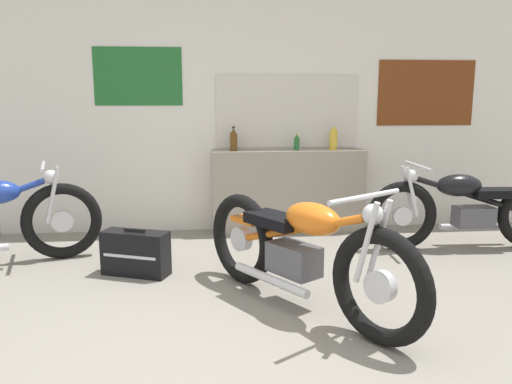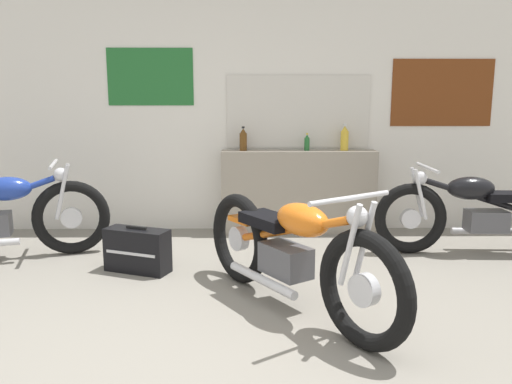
% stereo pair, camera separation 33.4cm
% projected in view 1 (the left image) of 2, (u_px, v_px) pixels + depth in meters
% --- Properties ---
extents(ground_plane, '(24.00, 24.00, 0.00)m').
position_uv_depth(ground_plane, '(233.00, 371.00, 2.73)').
color(ground_plane, gray).
extents(wall_back, '(10.00, 0.07, 2.80)m').
position_uv_depth(wall_back, '(221.00, 107.00, 5.56)').
color(wall_back, silver).
rests_on(wall_back, ground_plane).
extents(sill_counter, '(1.71, 0.28, 0.92)m').
position_uv_depth(sill_counter, '(288.00, 191.00, 5.62)').
color(sill_counter, gray).
rests_on(sill_counter, ground_plane).
extents(bottle_leftmost, '(0.08, 0.08, 0.27)m').
position_uv_depth(bottle_leftmost, '(234.00, 140.00, 5.46)').
color(bottle_leftmost, '#5B3814').
rests_on(bottle_leftmost, sill_counter).
extents(bottle_left_center, '(0.06, 0.06, 0.19)m').
position_uv_depth(bottle_left_center, '(297.00, 142.00, 5.54)').
color(bottle_left_center, '#23662D').
rests_on(bottle_left_center, sill_counter).
extents(bottle_center, '(0.09, 0.09, 0.29)m').
position_uv_depth(bottle_center, '(333.00, 138.00, 5.57)').
color(bottle_center, gold).
rests_on(bottle_center, sill_counter).
extents(motorcycle_orange, '(1.26, 1.80, 0.91)m').
position_uv_depth(motorcycle_orange, '(300.00, 250.00, 3.50)').
color(motorcycle_orange, black).
rests_on(motorcycle_orange, ground_plane).
extents(motorcycle_black, '(2.01, 0.64, 0.86)m').
position_uv_depth(motorcycle_black, '(467.00, 209.00, 4.95)').
color(motorcycle_black, black).
rests_on(motorcycle_black, ground_plane).
extents(hard_case_black, '(0.60, 0.40, 0.40)m').
position_uv_depth(hard_case_black, '(136.00, 253.00, 4.23)').
color(hard_case_black, black).
rests_on(hard_case_black, ground_plane).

